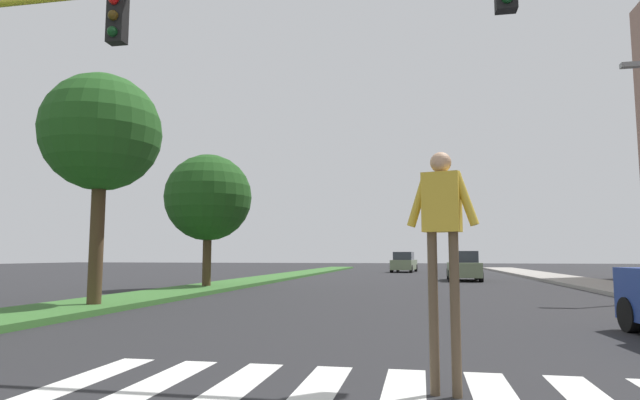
# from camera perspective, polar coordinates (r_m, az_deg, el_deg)

# --- Properties ---
(ground_plane) EXTENTS (140.00, 140.00, 0.00)m
(ground_plane) POSITION_cam_1_polar(r_m,az_deg,el_deg) (29.20, 9.62, -8.70)
(ground_plane) COLOR #262628
(crosswalk) EXTENTS (6.75, 2.20, 0.01)m
(crosswalk) POSITION_cam_1_polar(r_m,az_deg,el_deg) (5.89, 4.41, -19.80)
(crosswalk) COLOR silver
(crosswalk) RESTS_ON ground_plane
(median_strip) EXTENTS (2.55, 64.00, 0.15)m
(median_strip) POSITION_cam_1_polar(r_m,az_deg,el_deg) (28.56, -7.14, -8.65)
(median_strip) COLOR #386B2D
(median_strip) RESTS_ON ground_plane
(tree_mid) EXTENTS (3.16, 3.16, 6.15)m
(tree_mid) POSITION_cam_1_polar(r_m,az_deg,el_deg) (15.47, -22.55, 6.65)
(tree_mid) COLOR #4C3823
(tree_mid) RESTS_ON median_strip
(tree_far) EXTENTS (3.68, 3.68, 5.56)m
(tree_far) POSITION_cam_1_polar(r_m,az_deg,el_deg) (23.00, -11.99, 0.23)
(tree_far) COLOR #4C3823
(tree_far) RESTS_ON median_strip
(sidewalk_right) EXTENTS (3.00, 64.00, 0.15)m
(sidewalk_right) POSITION_cam_1_polar(r_m,az_deg,el_deg) (28.33, 27.37, -8.05)
(sidewalk_right) COLOR #9E9991
(sidewalk_right) RESTS_ON ground_plane
(traffic_light_gantry) EXTENTS (10.65, 0.30, 6.00)m
(traffic_light_gantry) POSITION_cam_1_polar(r_m,az_deg,el_deg) (9.00, -20.78, 13.97)
(traffic_light_gantry) COLOR gold
(traffic_light_gantry) RESTS_ON median_strip
(pedestrian_performer) EXTENTS (0.75, 0.32, 2.49)m
(pedestrian_performer) POSITION_cam_1_polar(r_m,az_deg,el_deg) (5.62, 13.08, -3.27)
(pedestrian_performer) COLOR brown
(pedestrian_performer) RESTS_ON ground_plane
(sedan_midblock) EXTENTS (1.89, 4.05, 1.66)m
(sedan_midblock) POSITION_cam_1_polar(r_m,az_deg,el_deg) (31.09, 15.26, -6.98)
(sedan_midblock) COLOR gray
(sedan_midblock) RESTS_ON ground_plane
(sedan_distant) EXTENTS (2.22, 4.64, 1.71)m
(sedan_distant) POSITION_cam_1_polar(r_m,az_deg,el_deg) (45.73, 9.06, -6.72)
(sedan_distant) COLOR gray
(sedan_distant) RESTS_ON ground_plane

